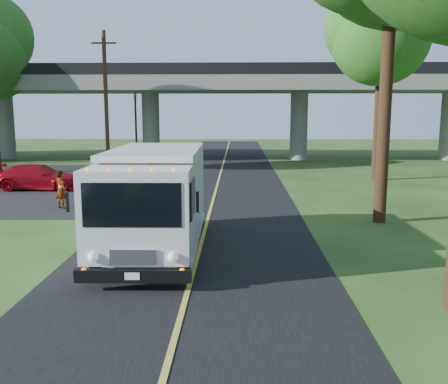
{
  "coord_description": "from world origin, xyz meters",
  "views": [
    {
      "loc": [
        1.1,
        -8.7,
        4.0
      ],
      "look_at": [
        0.69,
        5.81,
        1.6
      ],
      "focal_mm": 40.0,
      "sensor_mm": 36.0,
      "label": 1
    }
  ],
  "objects_px": {
    "traffic_signal": "(136,121)",
    "pedestrian": "(61,190)",
    "step_van": "(154,197)",
    "red_sedan": "(39,177)",
    "tree_right_far": "(387,30)",
    "utility_pole": "(106,100)"
  },
  "relations": [
    {
      "from": "traffic_signal",
      "to": "pedestrian",
      "type": "xyz_separation_m",
      "value": [
        -0.1,
        -14.88,
        -2.41
      ]
    },
    {
      "from": "step_van",
      "to": "red_sedan",
      "type": "xyz_separation_m",
      "value": [
        -7.68,
        10.86,
        -0.92
      ]
    },
    {
      "from": "traffic_signal",
      "to": "step_van",
      "type": "bearing_deg",
      "value": -77.22
    },
    {
      "from": "tree_right_far",
      "to": "red_sedan",
      "type": "height_order",
      "value": "tree_right_far"
    },
    {
      "from": "pedestrian",
      "to": "utility_pole",
      "type": "bearing_deg",
      "value": -49.29
    },
    {
      "from": "step_van",
      "to": "pedestrian",
      "type": "relative_size",
      "value": 4.4
    },
    {
      "from": "red_sedan",
      "to": "pedestrian",
      "type": "relative_size",
      "value": 2.84
    },
    {
      "from": "utility_pole",
      "to": "red_sedan",
      "type": "xyz_separation_m",
      "value": [
        -1.44,
        -8.04,
        -3.95
      ]
    },
    {
      "from": "traffic_signal",
      "to": "pedestrian",
      "type": "distance_m",
      "value": 15.08
    },
    {
      "from": "tree_right_far",
      "to": "red_sedan",
      "type": "relative_size",
      "value": 2.46
    },
    {
      "from": "tree_right_far",
      "to": "step_van",
      "type": "relative_size",
      "value": 1.59
    },
    {
      "from": "traffic_signal",
      "to": "step_van",
      "type": "relative_size",
      "value": 0.75
    },
    {
      "from": "traffic_signal",
      "to": "tree_right_far",
      "type": "relative_size",
      "value": 0.47
    },
    {
      "from": "traffic_signal",
      "to": "red_sedan",
      "type": "distance_m",
      "value": 10.77
    },
    {
      "from": "utility_pole",
      "to": "red_sedan",
      "type": "distance_m",
      "value": 9.07
    },
    {
      "from": "traffic_signal",
      "to": "tree_right_far",
      "type": "bearing_deg",
      "value": -22.07
    },
    {
      "from": "traffic_signal",
      "to": "red_sedan",
      "type": "bearing_deg",
      "value": -106.35
    },
    {
      "from": "tree_right_far",
      "to": "pedestrian",
      "type": "relative_size",
      "value": 6.99
    },
    {
      "from": "red_sedan",
      "to": "utility_pole",
      "type": "bearing_deg",
      "value": -11.7
    },
    {
      "from": "traffic_signal",
      "to": "pedestrian",
      "type": "relative_size",
      "value": 3.31
    },
    {
      "from": "step_van",
      "to": "red_sedan",
      "type": "bearing_deg",
      "value": 124.18
    },
    {
      "from": "tree_right_far",
      "to": "step_van",
      "type": "distance_m",
      "value": 19.28
    }
  ]
}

